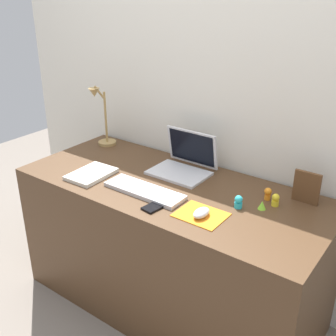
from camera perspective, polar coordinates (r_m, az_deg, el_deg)
ground_plane at (r=2.48m, az=0.31°, el=-17.81°), size 6.00×6.00×0.00m
back_wall at (r=2.32m, az=5.86°, el=2.84°), size 2.78×0.05×1.65m
desk at (r=2.25m, az=0.34°, el=-10.82°), size 1.58×0.67×0.74m
laptop at (r=2.19m, az=2.31°, el=0.89°), size 0.30×0.25×0.21m
keyboard at (r=1.99m, az=-3.24°, el=-3.12°), size 0.41×0.13×0.02m
mousepad at (r=1.81m, az=4.52°, el=-6.41°), size 0.21×0.17×0.00m
mouse at (r=1.79m, az=4.58°, el=-6.13°), size 0.06×0.10×0.03m
cell_phone at (r=1.87m, az=-1.67°, el=-5.21°), size 0.08×0.14×0.01m
desk_lamp at (r=2.53m, az=-9.07°, el=6.74°), size 0.11×0.17×0.38m
notebook_pad at (r=2.19m, az=-10.46°, el=-0.83°), size 0.18×0.25×0.02m
picture_frame at (r=1.98m, az=18.45°, el=-2.54°), size 0.12×0.02×0.15m
toy_figurine_yellow at (r=1.93m, az=14.50°, el=-4.23°), size 0.03×0.03×0.06m
toy_figurine_lime at (r=1.89m, az=12.75°, el=-4.97°), size 0.04×0.04×0.04m
toy_figurine_cyan at (r=1.88m, az=9.69°, el=-4.52°), size 0.04×0.04×0.06m
toy_figurine_orange at (r=1.97m, az=13.50°, el=-3.38°), size 0.03×0.03×0.06m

